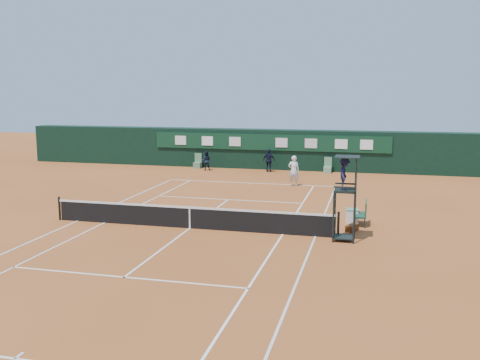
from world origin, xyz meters
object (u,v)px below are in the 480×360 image
object	(u,v)px
tennis_net	(190,217)
cooler	(352,216)
player_bench	(363,212)
umpire_chair	(345,180)
player	(294,171)

from	to	relation	value
tennis_net	cooler	bearing A→B (deg)	21.73
cooler	player_bench	bearing A→B (deg)	-32.49
tennis_net	cooler	xyz separation A→B (m)	(6.86, 2.73, -0.18)
player_bench	umpire_chair	bearing A→B (deg)	-103.99
umpire_chair	player	xyz separation A→B (m)	(-3.77, 11.88, -1.49)
cooler	player	distance (m)	9.73
player_bench	player	distance (m)	10.17
tennis_net	umpire_chair	bearing A→B (deg)	-2.55
player_bench	tennis_net	bearing A→B (deg)	-161.52
umpire_chair	cooler	distance (m)	3.71
umpire_chair	tennis_net	bearing A→B (deg)	177.45
tennis_net	player_bench	xyz separation A→B (m)	(7.31, 2.44, 0.09)
umpire_chair	cooler	xyz separation A→B (m)	(0.23, 3.03, -2.13)
tennis_net	player_bench	bearing A→B (deg)	18.48
player_bench	player	xyz separation A→B (m)	(-4.45, 9.14, 0.37)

